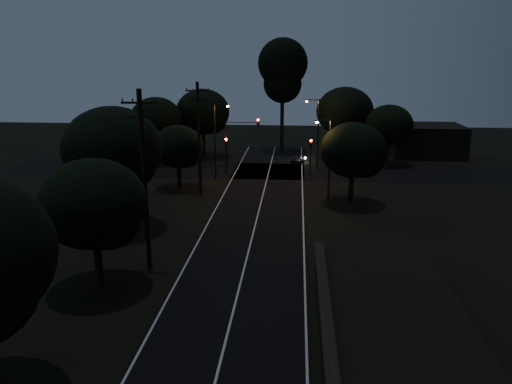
{
  "coord_description": "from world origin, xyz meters",
  "views": [
    {
      "loc": [
        3.11,
        -13.42,
        12.92
      ],
      "look_at": [
        0.0,
        24.0,
        2.5
      ],
      "focal_mm": 35.0,
      "sensor_mm": 36.0,
      "label": 1
    }
  ],
  "objects_px": {
    "utility_pole_mid": "(144,178)",
    "utility_pole_far": "(199,137)",
    "streetlight_b": "(316,129)",
    "streetlight_c": "(328,155)",
    "signal_right": "(311,151)",
    "streetlight_a": "(217,136)",
    "tall_pine": "(283,70)",
    "signal_left": "(226,149)",
    "signal_mast": "(241,136)",
    "car": "(297,160)"
  },
  "relations": [
    {
      "from": "streetlight_b",
      "to": "signal_left",
      "type": "bearing_deg",
      "value": -157.95
    },
    {
      "from": "streetlight_b",
      "to": "streetlight_a",
      "type": "bearing_deg",
      "value": -150.52
    },
    {
      "from": "utility_pole_mid",
      "to": "signal_right",
      "type": "relative_size",
      "value": 2.68
    },
    {
      "from": "signal_right",
      "to": "streetlight_a",
      "type": "bearing_deg",
      "value": -168.66
    },
    {
      "from": "utility_pole_mid",
      "to": "signal_mast",
      "type": "relative_size",
      "value": 1.76
    },
    {
      "from": "utility_pole_mid",
      "to": "car",
      "type": "distance_m",
      "value": 32.75
    },
    {
      "from": "utility_pole_mid",
      "to": "signal_right",
      "type": "xyz_separation_m",
      "value": [
        10.6,
        24.99,
        -2.9
      ]
    },
    {
      "from": "signal_left",
      "to": "streetlight_c",
      "type": "relative_size",
      "value": 0.55
    },
    {
      "from": "tall_pine",
      "to": "signal_right",
      "type": "bearing_deg",
      "value": -76.51
    },
    {
      "from": "utility_pole_mid",
      "to": "utility_pole_far",
      "type": "xyz_separation_m",
      "value": [
        0.0,
        17.0,
        -0.25
      ]
    },
    {
      "from": "signal_mast",
      "to": "streetlight_b",
      "type": "height_order",
      "value": "streetlight_b"
    },
    {
      "from": "streetlight_c",
      "to": "signal_right",
      "type": "bearing_deg",
      "value": 97.02
    },
    {
      "from": "signal_left",
      "to": "signal_mast",
      "type": "distance_m",
      "value": 2.26
    },
    {
      "from": "utility_pole_mid",
      "to": "utility_pole_far",
      "type": "relative_size",
      "value": 1.05
    },
    {
      "from": "streetlight_b",
      "to": "streetlight_c",
      "type": "xyz_separation_m",
      "value": [
        0.52,
        -14.0,
        -0.29
      ]
    },
    {
      "from": "utility_pole_far",
      "to": "streetlight_a",
      "type": "xyz_separation_m",
      "value": [
        0.69,
        6.0,
        -0.85
      ]
    },
    {
      "from": "signal_right",
      "to": "signal_mast",
      "type": "height_order",
      "value": "signal_mast"
    },
    {
      "from": "utility_pole_far",
      "to": "streetlight_a",
      "type": "bearing_deg",
      "value": 83.41
    },
    {
      "from": "streetlight_a",
      "to": "tall_pine",
      "type": "bearing_deg",
      "value": 69.64
    },
    {
      "from": "utility_pole_far",
      "to": "streetlight_a",
      "type": "distance_m",
      "value": 6.1
    },
    {
      "from": "utility_pole_far",
      "to": "signal_right",
      "type": "height_order",
      "value": "utility_pole_far"
    },
    {
      "from": "car",
      "to": "streetlight_b",
      "type": "bearing_deg",
      "value": 152.35
    },
    {
      "from": "car",
      "to": "signal_mast",
      "type": "bearing_deg",
      "value": 60.35
    },
    {
      "from": "tall_pine",
      "to": "streetlight_c",
      "type": "xyz_separation_m",
      "value": [
        4.83,
        -25.0,
        -6.5
      ]
    },
    {
      "from": "utility_pole_mid",
      "to": "streetlight_b",
      "type": "xyz_separation_m",
      "value": [
        11.31,
        29.0,
        -1.1
      ]
    },
    {
      "from": "streetlight_b",
      "to": "streetlight_c",
      "type": "distance_m",
      "value": 14.01
    },
    {
      "from": "tall_pine",
      "to": "streetlight_b",
      "type": "xyz_separation_m",
      "value": [
        4.31,
        -11.0,
        -6.22
      ]
    },
    {
      "from": "utility_pole_far",
      "to": "signal_right",
      "type": "xyz_separation_m",
      "value": [
        10.6,
        7.99,
        -2.65
      ]
    },
    {
      "from": "utility_pole_far",
      "to": "signal_mast",
      "type": "xyz_separation_m",
      "value": [
        3.09,
        7.99,
        -1.15
      ]
    },
    {
      "from": "utility_pole_mid",
      "to": "signal_left",
      "type": "relative_size",
      "value": 2.68
    },
    {
      "from": "signal_mast",
      "to": "streetlight_b",
      "type": "relative_size",
      "value": 0.78
    },
    {
      "from": "utility_pole_far",
      "to": "signal_mast",
      "type": "height_order",
      "value": "utility_pole_far"
    },
    {
      "from": "signal_left",
      "to": "car",
      "type": "distance_m",
      "value": 10.12
    },
    {
      "from": "signal_right",
      "to": "streetlight_a",
      "type": "relative_size",
      "value": 0.51
    },
    {
      "from": "utility_pole_mid",
      "to": "tall_pine",
      "type": "relative_size",
      "value": 0.73
    },
    {
      "from": "signal_left",
      "to": "signal_mast",
      "type": "xyz_separation_m",
      "value": [
        1.69,
        0.0,
        1.5
      ]
    },
    {
      "from": "utility_pole_mid",
      "to": "streetlight_c",
      "type": "height_order",
      "value": "utility_pole_mid"
    },
    {
      "from": "signal_left",
      "to": "streetlight_b",
      "type": "distance_m",
      "value": 10.84
    },
    {
      "from": "car",
      "to": "signal_right",
      "type": "bearing_deg",
      "value": 118.96
    },
    {
      "from": "streetlight_b",
      "to": "streetlight_c",
      "type": "bearing_deg",
      "value": -87.86
    },
    {
      "from": "car",
      "to": "streetlight_a",
      "type": "bearing_deg",
      "value": 59.09
    },
    {
      "from": "signal_mast",
      "to": "streetlight_b",
      "type": "xyz_separation_m",
      "value": [
        8.22,
        4.01,
        0.3
      ]
    },
    {
      "from": "streetlight_b",
      "to": "car",
      "type": "xyz_separation_m",
      "value": [
        -2.11,
        2.0,
        -4.12
      ]
    },
    {
      "from": "tall_pine",
      "to": "utility_pole_far",
      "type": "bearing_deg",
      "value": -106.93
    },
    {
      "from": "signal_left",
      "to": "streetlight_a",
      "type": "distance_m",
      "value": 2.77
    },
    {
      "from": "tall_pine",
      "to": "streetlight_c",
      "type": "height_order",
      "value": "tall_pine"
    },
    {
      "from": "signal_mast",
      "to": "streetlight_a",
      "type": "xyz_separation_m",
      "value": [
        -2.39,
        -1.99,
        0.3
      ]
    },
    {
      "from": "signal_left",
      "to": "signal_right",
      "type": "distance_m",
      "value": 9.2
    },
    {
      "from": "tall_pine",
      "to": "streetlight_a",
      "type": "distance_m",
      "value": 19.17
    },
    {
      "from": "signal_mast",
      "to": "signal_left",
      "type": "bearing_deg",
      "value": -179.87
    }
  ]
}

